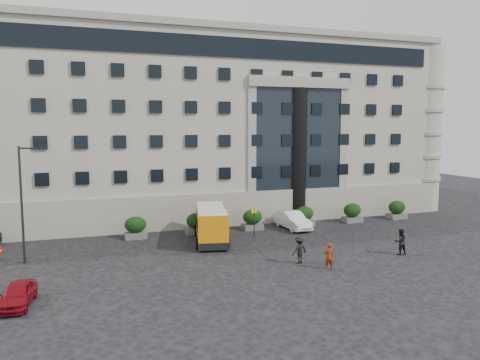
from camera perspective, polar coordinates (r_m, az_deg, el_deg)
The scene contains 19 objects.
ground at distance 33.51m, azimuth -4.14°, elevation -9.57°, with size 120.00×120.00×0.00m, color black.
civic_building at distance 55.01m, azimuth -4.04°, elevation 6.22°, with size 44.00×24.00×18.00m, color gray.
entrance_column at distance 46.18m, azimuth 7.00°, elevation 3.02°, with size 1.80×1.80×13.00m, color black.
hedge_a at distance 40.05m, azimuth -12.61°, elevation -5.67°, with size 1.80×1.26×1.84m.
hedge_b at distance 40.92m, azimuth -5.33°, elevation -5.28°, with size 1.80×1.26×1.84m.
hedge_c at distance 42.41m, azimuth 1.54°, elevation -4.83°, with size 1.80×1.26×1.84m.
hedge_d at distance 44.47m, azimuth 7.85°, elevation -4.36°, with size 1.80×1.26×1.84m.
hedge_e at distance 47.01m, azimuth 13.53°, elevation -3.89°, with size 1.80×1.26×1.84m.
hedge_f at distance 49.97m, azimuth 18.58°, elevation -3.44°, with size 1.80×1.26×1.84m.
street_lamp at distance 34.71m, azimuth -24.99°, elevation -2.23°, with size 1.16×0.18×8.00m.
bus_stop_sign at distance 39.38m, azimuth 1.74°, elevation -4.53°, with size 0.50×0.08×2.52m.
minibus at distance 37.90m, azimuth -3.54°, elevation -5.26°, with size 3.69×7.05×2.80m.
red_truck at distance 50.30m, azimuth -23.31°, elevation -3.13°, with size 2.31×4.80×2.57m.
parked_car_a at distance 27.52m, azimuth -25.49°, elevation -12.48°, with size 1.45×3.60×1.23m, color maroon.
parked_car_d at distance 48.07m, azimuth -23.10°, elevation -4.31°, with size 2.28×4.93×1.37m, color black.
white_taxi at distance 43.10m, azimuth 6.42°, elevation -4.88°, with size 1.67×4.79×1.58m, color silver.
pedestrian_a at distance 31.45m, azimuth 10.78°, elevation -9.10°, with size 0.64×0.42×1.74m, color maroon.
pedestrian_b at distance 36.24m, azimuth 18.96°, elevation -7.12°, with size 0.93×0.72×1.91m, color black.
pedestrian_c at distance 32.40m, azimuth 7.24°, elevation -8.44°, with size 1.22×0.70×1.89m, color black.
Camera 1 is at (-8.17, -31.15, 9.28)m, focal length 35.00 mm.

